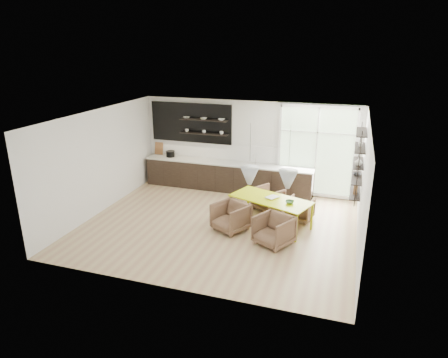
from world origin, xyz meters
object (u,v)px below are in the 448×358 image
at_px(dining_table, 271,200).
at_px(wire_stool, 223,209).
at_px(armchair_front_right, 274,230).
at_px(armchair_back_left, 268,199).
at_px(armchair_front_left, 231,217).
at_px(armchair_back_right, 300,209).

xyz_separation_m(dining_table, wire_stool, (-1.30, -0.03, -0.42)).
relative_size(armchair_front_right, wire_stool, 1.78).
distance_m(armchair_back_left, armchair_front_left, 1.74).
distance_m(armchair_front_left, wire_stool, 0.69).
bearing_deg(armchair_back_left, armchair_front_right, 138.24).
relative_size(dining_table, armchair_front_left, 2.84).
relative_size(armchair_back_left, armchair_back_right, 1.10).
relative_size(dining_table, wire_stool, 5.04).
distance_m(dining_table, armchair_back_right, 1.01).
height_order(dining_table, armchair_front_right, dining_table).
height_order(armchair_back_right, armchair_front_left, armchair_front_left).
relative_size(dining_table, armchair_back_right, 3.35).
xyz_separation_m(dining_table, armchair_back_right, (0.70, 0.60, -0.40)).
bearing_deg(armchair_front_left, wire_stool, 152.90).
bearing_deg(armchair_back_right, armchair_back_left, -12.47).
relative_size(armchair_back_right, armchair_front_right, 0.84).
bearing_deg(armchair_front_right, armchair_front_left, -171.30).
height_order(armchair_front_left, armchair_front_right, armchair_front_right).
relative_size(dining_table, armchair_back_left, 3.06).
distance_m(armchair_back_left, wire_stool, 1.48).
bearing_deg(armchair_back_left, wire_stool, 78.46).
relative_size(armchair_front_left, armchair_front_right, 1.00).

